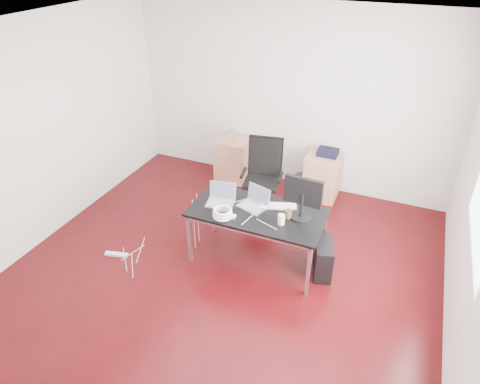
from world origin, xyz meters
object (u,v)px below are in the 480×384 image
at_px(desk, 257,215).
at_px(office_chair, 263,173).
at_px(filing_cabinet_left, 233,159).
at_px(pc_tower, 323,258).
at_px(filing_cabinet_right, 322,176).

relative_size(desk, office_chair, 1.48).
bearing_deg(desk, office_chair, 106.98).
bearing_deg(filing_cabinet_left, desk, -58.44).
distance_m(desk, pc_tower, 0.94).
height_order(filing_cabinet_left, filing_cabinet_right, same).
bearing_deg(pc_tower, desk, 169.30).
height_order(desk, filing_cabinet_right, desk).
bearing_deg(office_chair, filing_cabinet_left, 128.54).
bearing_deg(desk, filing_cabinet_left, 121.56).
relative_size(desk, filing_cabinet_right, 2.29).
bearing_deg(office_chair, desk, -82.48).
xyz_separation_m(desk, office_chair, (-0.34, 1.13, -0.07)).
relative_size(filing_cabinet_left, filing_cabinet_right, 1.00).
distance_m(desk, filing_cabinet_left, 2.17).
distance_m(filing_cabinet_right, pc_tower, 1.80).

